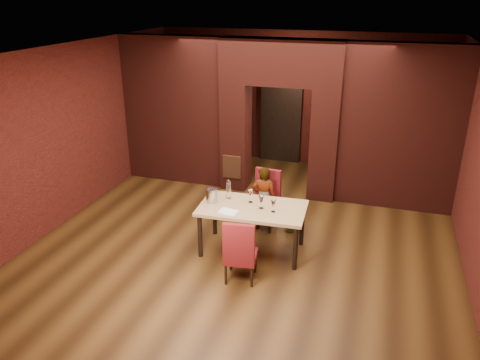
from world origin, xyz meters
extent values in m
plane|color=#4D2F13|center=(0.00, 0.00, 0.00)|extent=(8.00, 8.00, 0.00)
cube|color=silver|center=(0.00, 0.00, 3.20)|extent=(7.00, 8.00, 0.04)
cube|color=maroon|center=(0.00, 4.00, 1.60)|extent=(7.00, 0.04, 3.20)
cube|color=maroon|center=(0.00, -4.00, 1.60)|extent=(7.00, 0.04, 3.20)
cube|color=maroon|center=(-3.50, 0.00, 1.60)|extent=(0.04, 8.00, 3.20)
cube|color=maroon|center=(-0.95, 2.00, 1.15)|extent=(0.55, 0.55, 2.30)
cube|color=maroon|center=(0.95, 2.00, 1.15)|extent=(0.55, 0.55, 2.30)
cube|color=maroon|center=(0.00, 2.00, 2.75)|extent=(2.45, 0.55, 0.90)
cube|color=maroon|center=(-2.36, 2.00, 1.60)|extent=(2.28, 0.35, 3.20)
cube|color=maroon|center=(2.36, 2.00, 1.60)|extent=(2.28, 0.35, 3.20)
cube|color=#A2582F|center=(-0.95, 1.71, 0.55)|extent=(0.40, 0.03, 0.50)
cube|color=black|center=(-0.40, 3.94, 1.05)|extent=(0.90, 0.08, 2.10)
cube|color=black|center=(-0.40, 3.90, 1.05)|extent=(1.02, 0.04, 2.22)
cube|color=tan|center=(0.17, -0.57, 0.40)|extent=(1.77, 1.06, 0.81)
cube|color=maroon|center=(0.13, 0.32, 0.53)|extent=(0.54, 0.54, 1.06)
cube|color=maroon|center=(0.23, -1.41, 0.51)|extent=(0.52, 0.52, 1.02)
imported|color=white|center=(0.15, 0.22, 0.61)|extent=(0.47, 0.33, 1.21)
cube|color=white|center=(-0.15, -0.86, 0.81)|extent=(0.33, 0.26, 0.00)
cylinder|color=#B0B0B6|center=(-0.53, -0.59, 0.92)|extent=(0.19, 0.19, 0.23)
cylinder|color=white|center=(-0.31, -0.36, 0.97)|extent=(0.08, 0.08, 0.33)
imported|color=#326426|center=(0.67, 0.31, 0.21)|extent=(0.48, 0.45, 0.42)
camera|label=1|loc=(2.04, -7.16, 4.09)|focal=35.00mm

